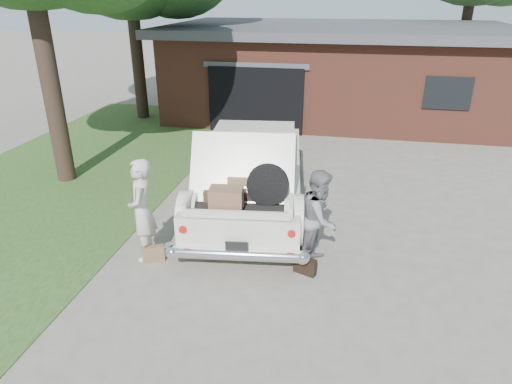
# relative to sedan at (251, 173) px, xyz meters

# --- Properties ---
(ground) EXTENTS (90.00, 90.00, 0.00)m
(ground) POSITION_rel_sedan_xyz_m (0.42, -2.20, -0.83)
(ground) COLOR gray
(ground) RESTS_ON ground
(grass_strip) EXTENTS (6.00, 16.00, 0.02)m
(grass_strip) POSITION_rel_sedan_xyz_m (-5.08, 0.80, -0.82)
(grass_strip) COLOR #2D4C1E
(grass_strip) RESTS_ON ground
(house) EXTENTS (12.80, 7.80, 3.30)m
(house) POSITION_rel_sedan_xyz_m (1.41, 9.28, 0.84)
(house) COLOR brown
(house) RESTS_ON ground
(sedan) EXTENTS (2.82, 5.86, 2.17)m
(sedan) POSITION_rel_sedan_xyz_m (0.00, 0.00, 0.00)
(sedan) COLOR white
(sedan) RESTS_ON ground
(woman_left) EXTENTS (0.63, 0.79, 1.88)m
(woman_left) POSITION_rel_sedan_xyz_m (-1.47, -2.41, 0.11)
(woman_left) COLOR beige
(woman_left) RESTS_ON ground
(woman_right) EXTENTS (0.83, 0.98, 1.76)m
(woman_right) POSITION_rel_sedan_xyz_m (1.63, -1.98, 0.05)
(woman_right) COLOR gray
(woman_right) RESTS_ON ground
(suitcase_left) EXTENTS (0.41, 0.28, 0.30)m
(suitcase_left) POSITION_rel_sedan_xyz_m (-1.27, -2.55, -0.68)
(suitcase_left) COLOR olive
(suitcase_left) RESTS_ON ground
(suitcase_right) EXTENTS (0.41, 0.26, 0.31)m
(suitcase_right) POSITION_rel_sedan_xyz_m (1.44, -2.40, -0.68)
(suitcase_right) COLOR black
(suitcase_right) RESTS_ON ground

